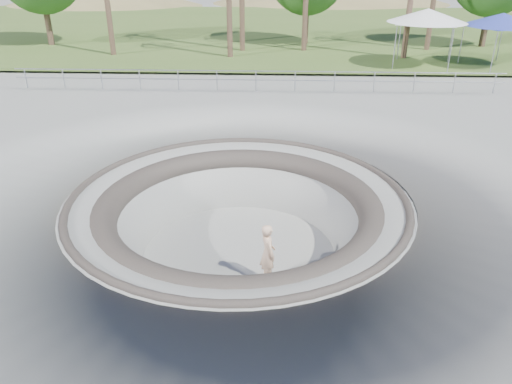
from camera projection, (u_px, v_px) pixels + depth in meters
ground at (238, 198)px, 14.99m from camera, size 180.00×180.00×0.00m
skate_bowl at (239, 249)px, 15.80m from camera, size 14.00×14.00×4.10m
grass_strip at (267, 28)px, 45.42m from camera, size 180.00×36.00×0.12m
distant_hills at (297, 59)px, 69.25m from camera, size 103.20×45.00×28.60m
safety_railing at (256, 80)px, 25.46m from camera, size 25.00×0.06×1.03m
skateboard at (268, 280)px, 14.35m from camera, size 0.78×0.36×0.08m
skater at (268, 253)px, 13.95m from camera, size 0.65×0.77×1.79m
canopy_white at (428, 16)px, 29.36m from camera, size 6.30×6.30×3.33m
canopy_blue at (503, 20)px, 29.27m from camera, size 5.79×5.79×3.10m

